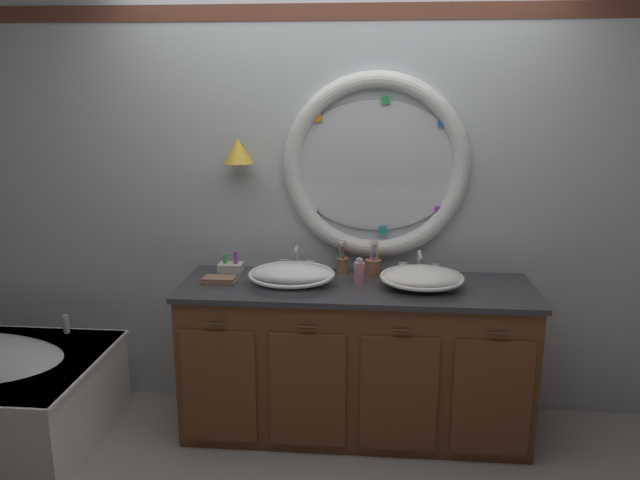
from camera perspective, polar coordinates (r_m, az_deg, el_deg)
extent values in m
plane|color=gray|center=(3.64, 0.83, -18.35)|extent=(14.00, 14.00, 0.00)
cube|color=silver|center=(3.72, 1.58, 3.99)|extent=(6.40, 0.08, 2.60)
cube|color=brown|center=(3.63, 1.65, 19.91)|extent=(6.27, 0.01, 0.09)
ellipsoid|color=silver|center=(3.63, 5.06, 6.64)|extent=(0.97, 0.02, 0.74)
torus|color=silver|center=(3.62, 5.06, 6.63)|extent=(1.06, 0.10, 1.06)
cube|color=#2866B7|center=(3.65, 12.64, 5.73)|extent=(0.05, 0.01, 0.05)
cube|color=#2866B7|center=(3.61, 10.97, 10.35)|extent=(0.05, 0.01, 0.05)
cube|color=green|center=(3.59, 5.93, 12.45)|extent=(0.05, 0.01, 0.05)
cube|color=orange|center=(3.60, -0.21, 10.96)|extent=(0.05, 0.01, 0.05)
cube|color=teal|center=(3.65, -2.60, 6.71)|extent=(0.05, 0.01, 0.05)
cube|color=silver|center=(3.67, -0.58, 2.80)|extent=(0.05, 0.01, 0.05)
cube|color=teal|center=(3.68, 5.68, 0.89)|extent=(0.05, 0.01, 0.05)
cube|color=purple|center=(3.67, 10.67, 2.67)|extent=(0.05, 0.01, 0.05)
cylinder|color=#4C3823|center=(3.67, -7.25, 8.40)|extent=(0.02, 0.09, 0.02)
cone|color=gold|center=(3.62, -7.41, 8.01)|extent=(0.17, 0.17, 0.14)
cube|color=brown|center=(3.65, 3.18, -10.76)|extent=(1.90, 0.60, 0.84)
cube|color=#38383D|center=(3.49, 3.28, -4.29)|extent=(1.94, 0.64, 0.03)
cube|color=#38383D|center=(3.79, 3.41, -3.99)|extent=(1.90, 0.02, 0.11)
cube|color=brown|center=(3.48, -9.13, -12.97)|extent=(0.40, 0.02, 0.64)
cylinder|color=#422D1E|center=(3.33, -9.42, -7.53)|extent=(0.10, 0.01, 0.01)
cube|color=brown|center=(3.41, -1.13, -13.45)|extent=(0.40, 0.02, 0.64)
cylinder|color=#422D1E|center=(3.24, -1.18, -7.91)|extent=(0.10, 0.01, 0.01)
cube|color=brown|center=(3.39, 7.12, -13.68)|extent=(0.40, 0.02, 0.64)
cylinder|color=#422D1E|center=(3.23, 7.32, -8.12)|extent=(0.10, 0.01, 0.01)
cube|color=brown|center=(3.45, 15.27, -13.64)|extent=(0.40, 0.02, 0.64)
cylinder|color=#422D1E|center=(3.29, 15.71, -8.17)|extent=(0.10, 0.01, 0.01)
cylinder|color=silver|center=(4.09, -21.95, -7.06)|extent=(0.04, 0.04, 0.11)
ellipsoid|color=white|center=(3.47, -2.58, -3.14)|extent=(0.46, 0.27, 0.12)
torus|color=white|center=(3.47, -2.58, -3.09)|extent=(0.48, 0.48, 0.02)
cylinder|color=silver|center=(3.47, -2.58, -3.09)|extent=(0.03, 0.03, 0.01)
ellipsoid|color=white|center=(3.45, 9.18, -3.39)|extent=(0.44, 0.33, 0.12)
torus|color=white|center=(3.45, 9.18, -3.35)|extent=(0.46, 0.46, 0.02)
cylinder|color=silver|center=(3.45, 9.18, -3.35)|extent=(0.03, 0.03, 0.01)
cylinder|color=silver|center=(3.72, -2.05, -2.69)|extent=(0.05, 0.05, 0.02)
cylinder|color=silver|center=(3.70, -2.06, -1.62)|extent=(0.02, 0.02, 0.13)
sphere|color=silver|center=(3.69, -2.07, -0.68)|extent=(0.03, 0.03, 0.03)
cylinder|color=silver|center=(3.64, -2.16, -0.87)|extent=(0.02, 0.09, 0.02)
cylinder|color=silver|center=(3.73, -3.23, -2.37)|extent=(0.04, 0.04, 0.06)
cylinder|color=silver|center=(3.71, -0.88, -2.43)|extent=(0.04, 0.04, 0.06)
cube|color=silver|center=(3.72, -3.23, -1.86)|extent=(0.05, 0.01, 0.01)
cube|color=silver|center=(3.70, -0.88, -1.92)|extent=(0.05, 0.01, 0.01)
cylinder|color=silver|center=(3.71, 8.89, -2.94)|extent=(0.05, 0.05, 0.02)
cylinder|color=silver|center=(3.69, 8.93, -1.95)|extent=(0.02, 0.02, 0.11)
sphere|color=silver|center=(3.67, 8.96, -1.11)|extent=(0.03, 0.03, 0.03)
cylinder|color=silver|center=(3.62, 9.01, -1.32)|extent=(0.02, 0.11, 0.02)
cylinder|color=silver|center=(3.69, 7.44, -2.62)|extent=(0.04, 0.04, 0.06)
cylinder|color=silver|center=(3.71, 10.35, -2.67)|extent=(0.04, 0.04, 0.06)
cube|color=silver|center=(3.68, 7.46, -2.11)|extent=(0.05, 0.01, 0.01)
cube|color=silver|center=(3.70, 10.37, -2.17)|extent=(0.05, 0.01, 0.01)
cylinder|color=#996647|center=(3.68, 2.02, -2.33)|extent=(0.07, 0.07, 0.09)
torus|color=#996647|center=(3.67, 2.03, -1.67)|extent=(0.08, 0.08, 0.01)
cylinder|color=#E0383D|center=(3.67, 2.18, -1.56)|extent=(0.03, 0.01, 0.17)
cube|color=white|center=(3.64, 2.20, -0.12)|extent=(0.02, 0.02, 0.02)
cylinder|color=blue|center=(3.68, 1.85, -1.52)|extent=(0.02, 0.03, 0.16)
cube|color=white|center=(3.66, 1.86, -0.11)|extent=(0.02, 0.02, 0.03)
cylinder|color=green|center=(3.66, 1.93, -1.72)|extent=(0.03, 0.02, 0.15)
cube|color=white|center=(3.64, 1.94, -0.41)|extent=(0.02, 0.02, 0.03)
cylinder|color=#996647|center=(3.62, 4.81, -2.56)|extent=(0.09, 0.09, 0.10)
torus|color=#996647|center=(3.61, 4.82, -1.82)|extent=(0.09, 0.09, 0.01)
cylinder|color=orange|center=(3.60, 5.20, -1.76)|extent=(0.02, 0.01, 0.18)
cube|color=white|center=(3.58, 5.24, -0.18)|extent=(0.02, 0.02, 0.02)
cylinder|color=pink|center=(3.63, 4.87, -1.73)|extent=(0.02, 0.02, 0.17)
cube|color=white|center=(3.60, 4.90, -0.24)|extent=(0.02, 0.02, 0.02)
cylinder|color=pink|center=(3.61, 4.58, -1.81)|extent=(0.03, 0.03, 0.17)
cube|color=white|center=(3.58, 4.61, -0.31)|extent=(0.02, 0.02, 0.03)
cylinder|color=blue|center=(3.60, 4.86, -1.79)|extent=(0.02, 0.03, 0.18)
cube|color=white|center=(3.57, 4.89, -0.20)|extent=(0.02, 0.02, 0.02)
cylinder|color=pink|center=(3.50, 3.56, -2.97)|extent=(0.06, 0.06, 0.12)
cylinder|color=silver|center=(3.48, 3.58, -1.87)|extent=(0.04, 0.04, 0.02)
cylinder|color=silver|center=(3.46, 3.58, -1.73)|extent=(0.01, 0.04, 0.01)
cube|color=#936B56|center=(3.56, -9.07, -3.70)|extent=(0.19, 0.11, 0.02)
cube|color=#936B56|center=(3.55, -9.08, -3.44)|extent=(0.18, 0.10, 0.02)
cube|color=beige|center=(3.76, -8.07, -2.45)|extent=(0.14, 0.10, 0.05)
cylinder|color=green|center=(3.75, -8.57, -1.70)|extent=(0.02, 0.02, 0.05)
cylinder|color=purple|center=(3.73, -7.63, -1.57)|extent=(0.02, 0.02, 0.07)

